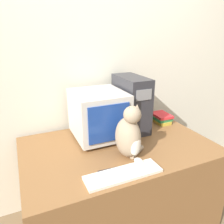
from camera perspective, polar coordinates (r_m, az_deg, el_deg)
The scene contains 8 objects.
wall_back at distance 1.99m, azimuth -4.80°, elevation 10.20°, with size 7.00×0.05×2.50m.
desk at distance 1.91m, azimuth 1.52°, elevation -18.87°, with size 1.43×0.91×0.78m.
crt_monitor at distance 1.74m, azimuth -3.51°, elevation -0.65°, with size 0.39×0.44×0.38m.
computer_tower at distance 1.89m, azimuth 4.98°, elevation 2.19°, with size 0.19×0.40×0.47m.
keyboard at distance 1.37m, azimuth 3.01°, elevation -15.83°, with size 0.48×0.14×0.02m.
cat at distance 1.48m, azimuth 4.51°, elevation -6.09°, with size 0.24×0.27×0.38m.
book_stack at distance 2.14m, azimuth 12.69°, elevation -1.53°, with size 0.15×0.20×0.08m.
pen at distance 1.42m, azimuth -0.76°, elevation -14.70°, with size 0.15×0.02×0.01m.
Camera 1 is at (-0.65, -0.88, 1.59)m, focal length 35.00 mm.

